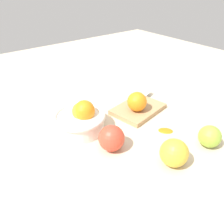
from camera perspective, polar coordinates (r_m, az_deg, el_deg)
The scene contains 9 objects.
ground_plane at distance 0.81m, azimuth 2.96°, elevation -5.28°, with size 2.40×2.40×0.00m, color beige.
bowl at distance 0.81m, azimuth -7.92°, elevation -1.68°, with size 0.19×0.19×0.11m.
cutting_board at distance 0.93m, azimuth 6.43°, elevation 0.71°, with size 0.20×0.14×0.02m, color tan.
orange_on_board at distance 0.89m, azimuth 6.17°, elevation 2.55°, with size 0.08×0.08×0.08m, color orange.
knife at distance 0.99m, azimuth 6.83°, elevation 3.42°, with size 0.15×0.06×0.01m.
apple_front_left at distance 0.72m, azimuth -0.11°, elevation -6.47°, with size 0.08×0.08×0.08m, color #D6422D.
apple_front_right at distance 0.80m, azimuth 22.95°, elevation -5.58°, with size 0.07×0.07×0.07m, color #8EB738.
apple_front_center at distance 0.69m, azimuth 15.06°, elevation -9.69°, with size 0.08×0.08×0.08m, color gold.
citrus_peel at distance 0.84m, azimuth 13.11°, elevation -4.33°, with size 0.05×0.04×0.01m, color orange.
Camera 1 is at (-0.43, -0.49, 0.48)m, focal length 37.08 mm.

